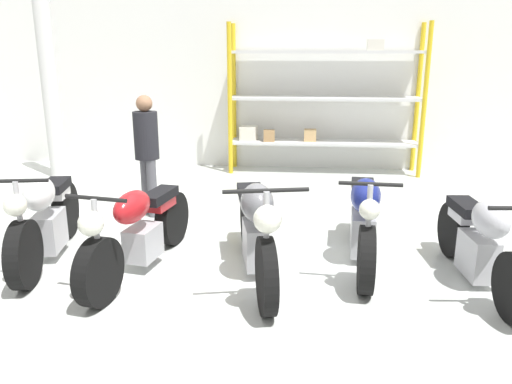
# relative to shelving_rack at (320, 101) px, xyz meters

# --- Properties ---
(ground_plane) EXTENTS (30.00, 30.00, 0.00)m
(ground_plane) POSITION_rel_shelving_rack_xyz_m (-0.78, -4.41, -1.30)
(ground_plane) COLOR silver
(back_wall) EXTENTS (30.00, 0.08, 3.60)m
(back_wall) POSITION_rel_shelving_rack_xyz_m (-0.78, 0.37, 0.50)
(back_wall) COLOR white
(back_wall) RESTS_ON ground_plane
(shelving_rack) EXTENTS (3.45, 0.63, 2.65)m
(shelving_rack) POSITION_rel_shelving_rack_xyz_m (0.00, 0.00, 0.00)
(shelving_rack) COLOR gold
(shelving_rack) RESTS_ON ground_plane
(support_pillar) EXTENTS (0.28, 0.28, 3.60)m
(support_pillar) POSITION_rel_shelving_rack_xyz_m (-4.63, -0.81, 0.50)
(support_pillar) COLOR silver
(support_pillar) RESTS_ON ground_plane
(motorcycle_white) EXTENTS (0.64, 2.02, 1.04)m
(motorcycle_white) POSITION_rel_shelving_rack_xyz_m (-2.97, -4.39, -0.84)
(motorcycle_white) COLOR black
(motorcycle_white) RESTS_ON ground_plane
(motorcycle_red) EXTENTS (0.67, 2.12, 0.98)m
(motorcycle_red) POSITION_rel_shelving_rack_xyz_m (-1.90, -4.58, -0.86)
(motorcycle_red) COLOR black
(motorcycle_red) RESTS_ON ground_plane
(motorcycle_grey) EXTENTS (0.79, 2.19, 1.09)m
(motorcycle_grey) POSITION_rel_shelving_rack_xyz_m (-0.72, -4.59, -0.80)
(motorcycle_grey) COLOR black
(motorcycle_grey) RESTS_ON ground_plane
(motorcycle_blue) EXTENTS (0.56, 2.16, 1.04)m
(motorcycle_blue) POSITION_rel_shelving_rack_xyz_m (0.37, -4.10, -0.85)
(motorcycle_blue) COLOR black
(motorcycle_blue) RESTS_ON ground_plane
(motorcycle_silver) EXTENTS (0.56, 1.98, 0.98)m
(motorcycle_silver) POSITION_rel_shelving_rack_xyz_m (1.41, -4.58, -0.87)
(motorcycle_silver) COLOR black
(motorcycle_silver) RESTS_ON ground_plane
(person_browsing) EXTENTS (0.45, 0.45, 1.62)m
(person_browsing) POSITION_rel_shelving_rack_xyz_m (-2.34, -2.81, -0.35)
(person_browsing) COLOR #595960
(person_browsing) RESTS_ON ground_plane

